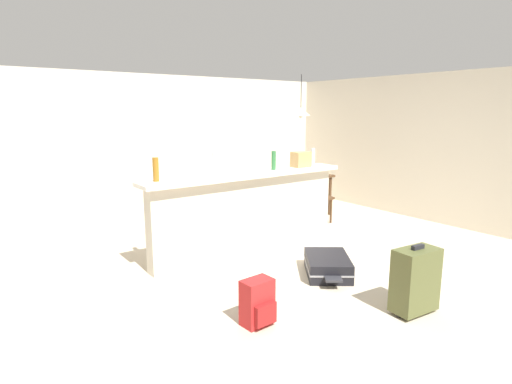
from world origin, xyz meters
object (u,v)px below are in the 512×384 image
Objects in this scene: bottle_white at (215,164)px; bottle_clear at (313,157)px; suitcase_upright_olive at (415,280)px; bottle_amber at (156,169)px; dining_chair_near_partition at (315,192)px; suitcase_flat_black at (328,265)px; dining_table at (298,180)px; pendant_lamp at (301,112)px; grocery_bag at (301,159)px; backpack_red at (258,303)px; bottle_green at (274,160)px.

bottle_clear is at bearing -1.56° from bottle_white.
bottle_amber is at bearing 121.27° from suitcase_upright_olive.
suitcase_flat_black is at bearing -130.82° from dining_chair_near_partition.
dining_table is at bearing 18.45° from bottle_amber.
grocery_bag is at bearing -131.98° from pendant_lamp.
grocery_bag reaches higher than dining_table.
pendant_lamp is (0.79, 1.14, 0.65)m from bottle_clear.
suitcase_upright_olive reaches higher than backpack_red.
pendant_lamp is at bearing 48.02° from grocery_bag.
bottle_amber reaches higher than dining_chair_near_partition.
bottle_white is 2.68m from suitcase_upright_olive.
dining_table is at bearing 64.43° from suitcase_upright_olive.
suitcase_flat_black is at bearing -124.92° from dining_table.
pendant_lamp is (3.23, 1.09, 0.64)m from bottle_amber.
dining_table reaches higher than suitcase_upright_olive.
pendant_lamp is 1.79× the size of backpack_red.
dining_chair_near_partition is at bearing 42.22° from bottle_clear.
suitcase_upright_olive is 1.49m from backpack_red.
bottle_amber reaches higher than dining_table.
dining_chair_near_partition is 3.40m from suitcase_upright_olive.
bottle_clear is (0.76, 0.01, -0.00)m from bottle_green.
bottle_green is 0.28× the size of dining_chair_near_partition.
dining_table is at bearing 49.26° from grocery_bag.
dining_table is (3.15, 1.05, -0.57)m from bottle_amber.
bottle_green is 0.34× the size of pendant_lamp.
pendant_lamp is (0.13, 0.54, 1.35)m from dining_chair_near_partition.
bottle_green is 2.54m from suitcase_upright_olive.
bottle_green is at bearing -1.99° from bottle_amber.
bottle_green is 0.24× the size of dining_table.
dining_chair_near_partition is 1.23× the size of pendant_lamp.
bottle_clear is at bearing -1.10° from bottle_amber.
bottle_white is at bearing -166.55° from dining_chair_near_partition.
bottle_amber is 0.30× the size of dining_chair_near_partition.
dining_table is 4.10m from backpack_red.
backpack_red is (0.16, -1.73, -1.02)m from bottle_amber.
backpack_red is at bearing -84.57° from bottle_amber.
dining_chair_near_partition is at bearing 37.87° from backpack_red.
bottle_amber is 0.41× the size of suitcase_upright_olive.
suitcase_upright_olive is at bearing -118.55° from dining_chair_near_partition.
pendant_lamp is at bearing 77.00° from dining_chair_near_partition.
bottle_green is 0.39× the size of suitcase_upright_olive.
suitcase_flat_black is (-1.59, -1.84, -0.41)m from dining_chair_near_partition.
bottle_amber reaches higher than bottle_clear.
bottle_clear is 0.30× the size of suitcase_flat_black.
pendant_lamp is at bearing 18.72° from bottle_amber.
suitcase_flat_black is at bearing -40.32° from bottle_amber.
suitcase_upright_olive is (-0.04, -1.15, 0.22)m from suitcase_flat_black.
bottle_amber is 0.98× the size of bottle_white.
dining_chair_near_partition is at bearing 13.45° from bottle_white.
dining_table is at bearing 37.24° from bottle_green.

